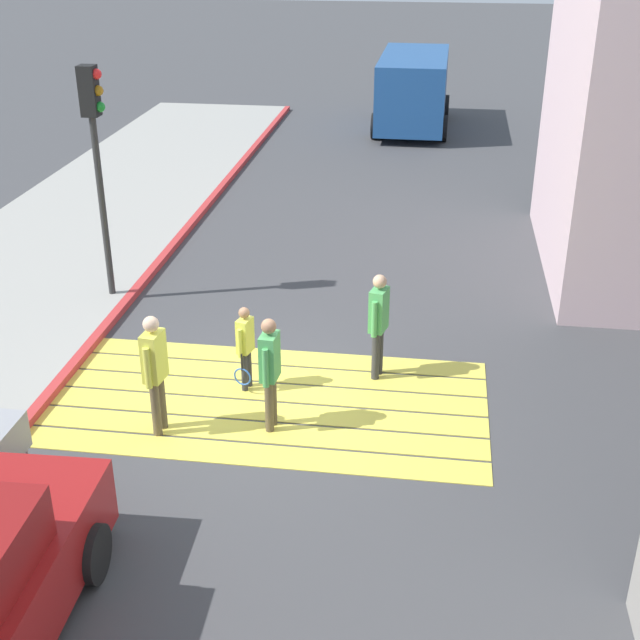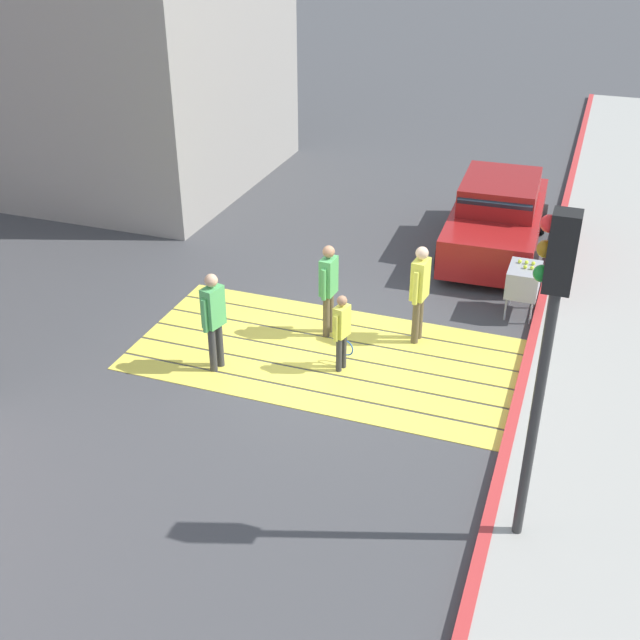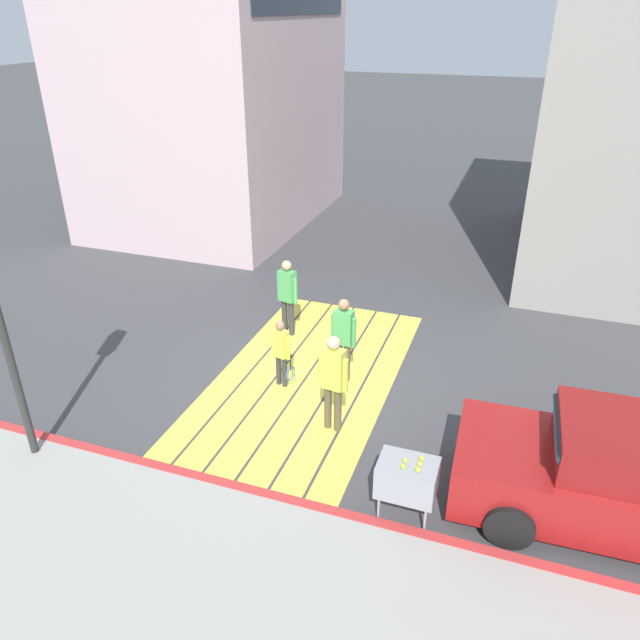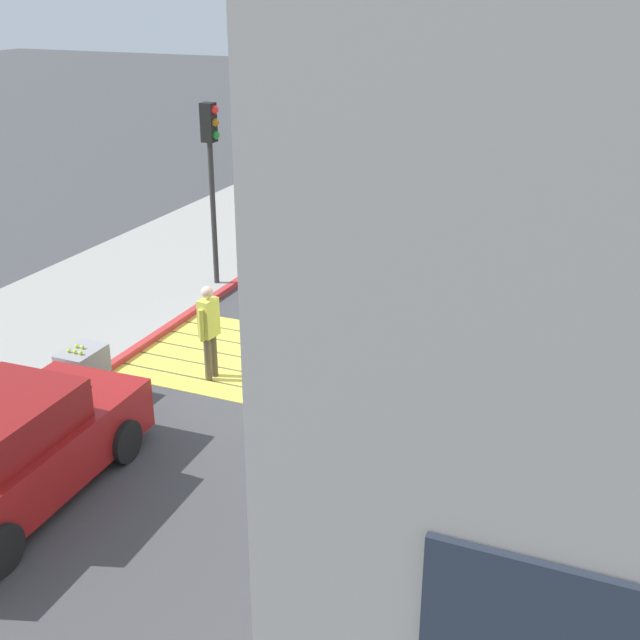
{
  "view_description": "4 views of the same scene",
  "coord_description": "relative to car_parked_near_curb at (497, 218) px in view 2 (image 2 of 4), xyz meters",
  "views": [
    {
      "loc": [
        2.27,
        -10.6,
        6.58
      ],
      "look_at": [
        0.66,
        0.75,
        1.03
      ],
      "focal_mm": 47.89,
      "sensor_mm": 36.0,
      "label": 1
    },
    {
      "loc": [
        -3.76,
        10.74,
        7.06
      ],
      "look_at": [
        0.01,
        0.2,
        0.78
      ],
      "focal_mm": 44.55,
      "sensor_mm": 36.0,
      "label": 2
    },
    {
      "loc": [
        -9.22,
        -3.53,
        6.35
      ],
      "look_at": [
        0.42,
        -0.13,
        1.07
      ],
      "focal_mm": 34.07,
      "sensor_mm": 36.0,
      "label": 3
    },
    {
      "loc": [
        5.56,
        -12.39,
        6.64
      ],
      "look_at": [
        0.15,
        0.53,
        0.8
      ],
      "focal_mm": 45.61,
      "sensor_mm": 36.0,
      "label": 4
    }
  ],
  "objects": [
    {
      "name": "ground_plane",
      "position": [
        2.0,
        5.26,
        -0.73
      ],
      "size": [
        120.0,
        120.0,
        0.0
      ],
      "primitive_type": "plane",
      "color": "#424244"
    },
    {
      "name": "crosswalk_stripes",
      "position": [
        2.0,
        5.26,
        -0.73
      ],
      "size": [
        6.4,
        3.25,
        0.01
      ],
      "color": "#EAD64C",
      "rests_on": "ground"
    },
    {
      "name": "curb_painted",
      "position": [
        -1.25,
        5.26,
        -0.67
      ],
      "size": [
        0.16,
        40.0,
        0.13
      ],
      "primitive_type": "cube",
      "color": "#BC3333",
      "rests_on": "ground"
    },
    {
      "name": "building_far_south",
      "position": [
        10.5,
        -1.7,
        3.64
      ],
      "size": [
        8.0,
        7.04,
        8.75
      ],
      "color": "gray",
      "rests_on": "ground"
    },
    {
      "name": "car_parked_near_curb",
      "position": [
        0.0,
        0.0,
        0.0
      ],
      "size": [
        2.1,
        4.36,
        1.57
      ],
      "color": "maroon",
      "rests_on": "ground"
    },
    {
      "name": "traffic_light_corner",
      "position": [
        -1.58,
        8.49,
        2.3
      ],
      "size": [
        0.39,
        0.28,
        4.24
      ],
      "color": "#2D2D2D",
      "rests_on": "ground"
    },
    {
      "name": "tennis_ball_cart",
      "position": [
        -0.9,
        2.71,
        -0.04
      ],
      "size": [
        0.56,
        0.8,
        1.02
      ],
      "color": "#99999E",
      "rests_on": "ground"
    },
    {
      "name": "pedestrian_adult_lead",
      "position": [
        0.66,
        4.29,
        0.3
      ],
      "size": [
        0.27,
        0.51,
        1.77
      ],
      "color": "brown",
      "rests_on": "ground"
    },
    {
      "name": "pedestrian_adult_trailing",
      "position": [
        2.17,
        4.59,
        0.25
      ],
      "size": [
        0.24,
        0.49,
        1.69
      ],
      "color": "brown",
      "rests_on": "ground"
    },
    {
      "name": "pedestrian_adult_side",
      "position": [
        3.52,
        6.25,
        0.26
      ],
      "size": [
        0.3,
        0.49,
        1.71
      ],
      "color": "#333338",
      "rests_on": "ground"
    },
    {
      "name": "pedestrian_child_with_racket",
      "position": [
        1.6,
        5.6,
        0.03
      ],
      "size": [
        0.28,
        0.44,
        1.35
      ],
      "color": "#333338",
      "rests_on": "ground"
    }
  ]
}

